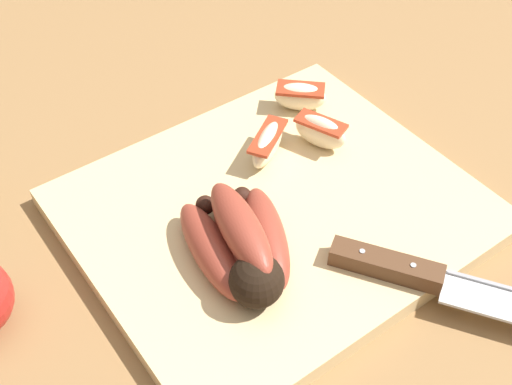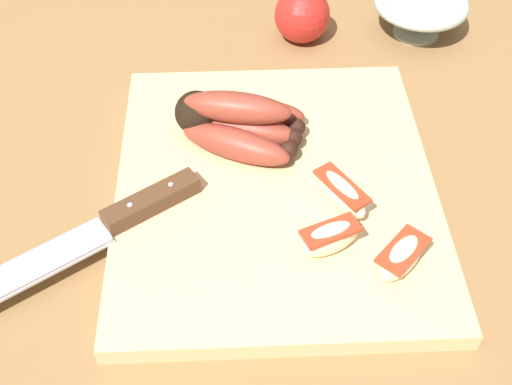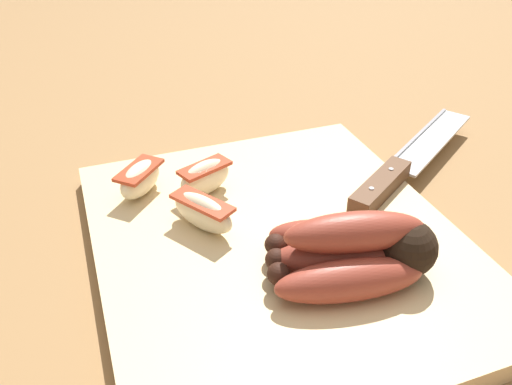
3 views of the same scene
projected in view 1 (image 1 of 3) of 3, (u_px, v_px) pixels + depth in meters
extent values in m
plane|color=olive|center=(294.00, 216.00, 0.65)|extent=(6.00, 6.00, 0.00)
cube|color=#DBBC84|center=(275.00, 212.00, 0.65)|extent=(0.37, 0.32, 0.02)
sphere|color=black|center=(257.00, 281.00, 0.54)|extent=(0.05, 0.05, 0.05)
ellipsoid|color=brown|center=(267.00, 236.00, 0.59)|extent=(0.08, 0.12, 0.03)
sphere|color=black|center=(242.00, 196.00, 0.62)|extent=(0.02, 0.02, 0.02)
ellipsoid|color=brown|center=(239.00, 243.00, 0.58)|extent=(0.07, 0.12, 0.03)
sphere|color=black|center=(223.00, 200.00, 0.62)|extent=(0.02, 0.02, 0.02)
ellipsoid|color=brown|center=(211.00, 250.00, 0.58)|extent=(0.05, 0.12, 0.03)
sphere|color=black|center=(205.00, 205.00, 0.62)|extent=(0.02, 0.02, 0.02)
ellipsoid|color=brown|center=(241.00, 228.00, 0.56)|extent=(0.06, 0.12, 0.04)
cylinder|color=white|center=(235.00, 221.00, 0.58)|extent=(0.02, 0.02, 0.00)
cube|color=#51331E|center=(386.00, 265.00, 0.58)|extent=(0.07, 0.10, 0.02)
cylinder|color=#B2B2B7|center=(362.00, 251.00, 0.57)|extent=(0.01, 0.01, 0.00)
cylinder|color=#B2B2B7|center=(413.00, 265.00, 0.56)|extent=(0.00, 0.01, 0.00)
ellipsoid|color=beige|center=(300.00, 97.00, 0.73)|extent=(0.06, 0.06, 0.03)
cube|color=#B2381E|center=(301.00, 89.00, 0.72)|extent=(0.06, 0.06, 0.00)
ellipsoid|color=beige|center=(268.00, 144.00, 0.68)|extent=(0.07, 0.05, 0.03)
cube|color=#B2381E|center=(268.00, 136.00, 0.67)|extent=(0.06, 0.05, 0.00)
ellipsoid|color=beige|center=(320.00, 132.00, 0.69)|extent=(0.04, 0.06, 0.04)
cube|color=#B2381E|center=(321.00, 123.00, 0.68)|extent=(0.04, 0.06, 0.00)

